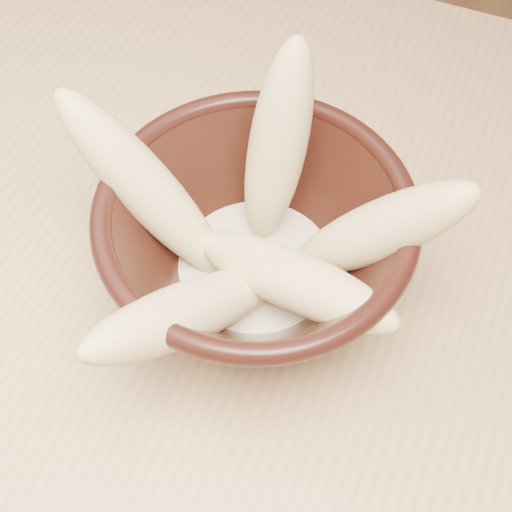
{
  "coord_description": "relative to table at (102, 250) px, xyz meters",
  "views": [
    {
      "loc": [
        0.29,
        -0.3,
        1.27
      ],
      "look_at": [
        0.18,
        -0.03,
        0.81
      ],
      "focal_mm": 50.0,
      "sensor_mm": 36.0,
      "label": 1
    }
  ],
  "objects": [
    {
      "name": "banana_right",
      "position": [
        0.27,
        -0.01,
        0.19
      ],
      "size": [
        0.15,
        0.07,
        0.15
      ],
      "primitive_type": "ellipsoid",
      "rotation": [
        0.72,
        0.0,
        1.76
      ],
      "color": "#DECA83",
      "rests_on": "bowl"
    },
    {
      "name": "bowl",
      "position": [
        0.18,
        -0.03,
        0.15
      ],
      "size": [
        0.23,
        0.23,
        0.13
      ],
      "rotation": [
        0.0,
        0.0,
        0.09
      ],
      "color": "black",
      "rests_on": "table"
    },
    {
      "name": "table",
      "position": [
        0.0,
        0.0,
        0.0
      ],
      "size": [
        1.2,
        0.8,
        0.75
      ],
      "color": "tan",
      "rests_on": "ground"
    },
    {
      "name": "banana_upright",
      "position": [
        0.18,
        0.02,
        0.21
      ],
      "size": [
        0.05,
        0.1,
        0.18
      ],
      "primitive_type": "ellipsoid",
      "rotation": [
        0.32,
        0.0,
        3.05
      ],
      "color": "#DECA83",
      "rests_on": "bowl"
    },
    {
      "name": "banana_front",
      "position": [
        0.16,
        -0.11,
        0.17
      ],
      "size": [
        0.12,
        0.18,
        0.13
      ],
      "primitive_type": "ellipsoid",
      "rotation": [
        1.03,
        0.0,
        -0.43
      ],
      "color": "#DECA83",
      "rests_on": "bowl"
    },
    {
      "name": "milk_puddle",
      "position": [
        0.18,
        -0.03,
        0.12
      ],
      "size": [
        0.13,
        0.13,
        0.02
      ],
      "primitive_type": "cylinder",
      "color": "beige",
      "rests_on": "bowl"
    },
    {
      "name": "banana_across",
      "position": [
        0.22,
        -0.06,
        0.17
      ],
      "size": [
        0.18,
        0.08,
        0.08
      ],
      "primitive_type": "ellipsoid",
      "rotation": [
        1.34,
        0.0,
        1.35
      ],
      "color": "#DECA83",
      "rests_on": "bowl"
    },
    {
      "name": "banana_left",
      "position": [
        0.09,
        -0.04,
        0.19
      ],
      "size": [
        0.16,
        0.07,
        0.16
      ],
      "primitive_type": "ellipsoid",
      "rotation": [
        0.79,
        0.0,
        -1.74
      ],
      "color": "#DECA83",
      "rests_on": "bowl"
    }
  ]
}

